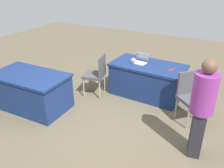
{
  "coord_description": "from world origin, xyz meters",
  "views": [
    {
      "loc": [
        -1.72,
        3.12,
        2.63
      ],
      "look_at": [
        -0.07,
        -0.02,
        0.9
      ],
      "focal_mm": 37.61,
      "sensor_mm": 36.0,
      "label": 1
    }
  ],
  "objects": [
    {
      "name": "chair_tucked_right",
      "position": [
        0.84,
        -1.02,
        0.55
      ],
      "size": [
        0.52,
        0.52,
        0.95
      ],
      "rotation": [
        0.0,
        0.0,
        -1.35
      ],
      "color": "#9E9993",
      "rests_on": "ground"
    },
    {
      "name": "laptop_silver",
      "position": [
        0.04,
        -1.57,
        0.78
      ],
      "size": [
        0.36,
        0.34,
        0.21
      ],
      "rotation": [
        0.0,
        0.0,
        -0.18
      ],
      "color": "silver",
      "rests_on": "table_foreground"
    },
    {
      "name": "scissors_red",
      "position": [
        -0.72,
        -1.47,
        0.75
      ],
      "size": [
        0.13,
        0.17,
        0.01
      ],
      "primitive_type": "cube",
      "rotation": [
        0.0,
        0.0,
        1.0
      ],
      "color": "red",
      "rests_on": "table_foreground"
    },
    {
      "name": "table_mid_right",
      "position": [
        1.76,
        0.09,
        0.37
      ],
      "size": [
        1.57,
        0.91,
        0.74
      ],
      "rotation": [
        0.0,
        0.0,
        0.01
      ],
      "color": "navy",
      "rests_on": "ground"
    },
    {
      "name": "yarn_ball",
      "position": [
        0.15,
        -1.47,
        0.8
      ],
      "size": [
        0.12,
        0.12,
        0.12
      ],
      "primitive_type": "sphere",
      "color": "gray",
      "rests_on": "table_foreground"
    },
    {
      "name": "table_foreground",
      "position": [
        -0.18,
        -1.55,
        0.37
      ],
      "size": [
        1.67,
        0.98,
        0.74
      ],
      "rotation": [
        0.0,
        0.0,
        -0.06
      ],
      "color": "navy",
      "rests_on": "ground"
    },
    {
      "name": "chair_tucked_left",
      "position": [
        -1.23,
        -0.95,
        0.55
      ],
      "size": [
        0.62,
        0.62,
        0.96
      ],
      "rotation": [
        0.0,
        0.0,
        0.83
      ],
      "color": "#9E9993",
      "rests_on": "ground"
    },
    {
      "name": "ground_plane",
      "position": [
        0.0,
        0.0,
        0.0
      ],
      "size": [
        14.4,
        14.4,
        0.0
      ],
      "primitive_type": "plane",
      "color": "brown"
    },
    {
      "name": "person_presenter",
      "position": [
        -1.52,
        -0.04,
        0.87
      ],
      "size": [
        0.39,
        0.39,
        1.58
      ],
      "rotation": [
        0.0,
        0.0,
        4.88
      ],
      "color": "#26262D",
      "rests_on": "ground"
    }
  ]
}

